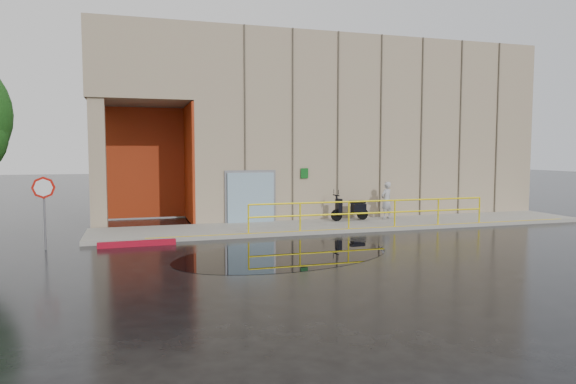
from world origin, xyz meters
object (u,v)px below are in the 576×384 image
object	(u,v)px
person	(386,200)
red_curb	(137,244)
scooter	(350,202)
stop_sign	(44,196)

from	to	relation	value
person	red_curb	distance (m)	10.60
person	scooter	size ratio (longest dim) A/B	0.92
person	red_curb	xyz separation A→B (m)	(-10.20, -2.77, -0.85)
person	red_curb	world-z (taller)	person
scooter	red_curb	bearing A→B (deg)	-166.69
scooter	stop_sign	world-z (taller)	stop_sign
scooter	red_curb	world-z (taller)	scooter
stop_sign	red_curb	distance (m)	3.12
scooter	red_curb	xyz separation A→B (m)	(-8.52, -2.73, -0.81)
person	red_curb	size ratio (longest dim) A/B	0.66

